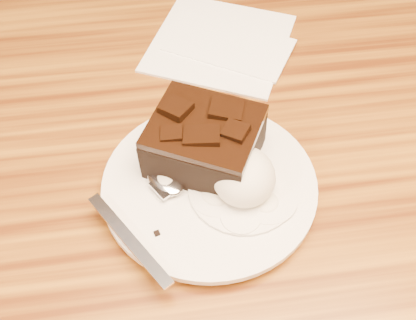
{
  "coord_description": "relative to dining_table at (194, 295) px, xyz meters",
  "views": [
    {
      "loc": [
        -0.03,
        -0.36,
        1.19
      ],
      "look_at": [
        0.02,
        -0.05,
        0.79
      ],
      "focal_mm": 45.67,
      "sensor_mm": 36.0,
      "label": 1
    }
  ],
  "objects": [
    {
      "name": "spoon",
      "position": [
        -0.03,
        -0.06,
        0.4
      ],
      "size": [
        0.12,
        0.17,
        0.01
      ],
      "primitive_type": null,
      "rotation": [
        0.0,
        0.0,
        0.56
      ],
      "color": "silver",
      "rests_on": "plate"
    },
    {
      "name": "brownie",
      "position": [
        0.02,
        -0.03,
        0.42
      ],
      "size": [
        0.13,
        0.12,
        0.05
      ],
      "primitive_type": "cube",
      "rotation": [
        0.0,
        0.0,
        -0.48
      ],
      "color": "black",
      "rests_on": "plate"
    },
    {
      "name": "ice_cream_scoop",
      "position": [
        0.05,
        -0.07,
        0.41
      ],
      "size": [
        0.06,
        0.06,
        0.05
      ],
      "primitive_type": "ellipsoid",
      "color": "silver",
      "rests_on": "plate"
    },
    {
      "name": "dining_table",
      "position": [
        0.0,
        0.0,
        0.0
      ],
      "size": [
        1.2,
        0.8,
        0.75
      ],
      "primitive_type": null,
      "color": "#4A210A",
      "rests_on": "floor"
    },
    {
      "name": "melt_puddle",
      "position": [
        0.05,
        -0.07,
        0.39
      ],
      "size": [
        0.11,
        0.11,
        0.0
      ],
      "primitive_type": "cylinder",
      "color": "white",
      "rests_on": "plate"
    },
    {
      "name": "napkin",
      "position": [
        0.06,
        0.17,
        0.38
      ],
      "size": [
        0.22,
        0.22,
        0.01
      ],
      "primitive_type": "cube",
      "rotation": [
        0.0,
        0.0,
        -0.45
      ],
      "color": "white",
      "rests_on": "dining_table"
    },
    {
      "name": "crumb_b",
      "position": [
        -0.04,
        -0.11,
        0.39
      ],
      "size": [
        0.01,
        0.01,
        0.0
      ],
      "primitive_type": "cube",
      "rotation": [
        0.0,
        0.0,
        0.29
      ],
      "color": "black",
      "rests_on": "plate"
    },
    {
      "name": "crumb_a",
      "position": [
        0.06,
        -0.07,
        0.39
      ],
      "size": [
        0.01,
        0.01,
        0.0
      ],
      "primitive_type": "cube",
      "rotation": [
        0.0,
        0.0,
        1.47
      ],
      "color": "black",
      "rests_on": "plate"
    },
    {
      "name": "plate",
      "position": [
        0.02,
        -0.06,
        0.38
      ],
      "size": [
        0.21,
        0.21,
        0.02
      ],
      "primitive_type": "cylinder",
      "color": "silver",
      "rests_on": "dining_table"
    }
  ]
}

